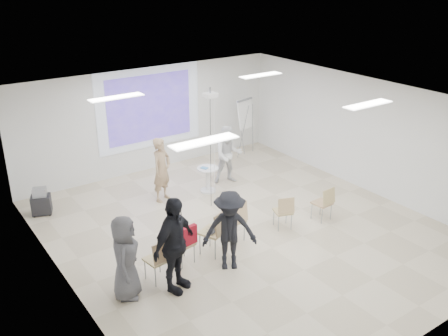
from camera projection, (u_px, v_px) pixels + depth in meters
floor at (244, 231)px, 11.46m from camera, size 8.00×9.00×0.10m
ceiling at (246, 100)px, 10.27m from camera, size 8.00×9.00×0.10m
wall_back at (149, 119)px, 14.31m from camera, size 8.00×0.10×3.00m
wall_left at (61, 220)px, 8.72m from camera, size 0.10×9.00×3.00m
wall_right at (369, 135)px, 13.01m from camera, size 0.10×9.00×3.00m
projection_halo at (150, 108)px, 14.13m from camera, size 3.20×0.01×2.30m
projection_image at (150, 108)px, 14.12m from camera, size 2.60×0.01×1.90m
pedestal_table at (208, 178)px, 13.18m from camera, size 0.75×0.75×0.70m
player_left at (162, 166)px, 12.51m from camera, size 0.83×0.72×1.90m
player_right at (228, 152)px, 13.57m from camera, size 1.06×0.96×1.79m
controller_left at (163, 150)px, 12.68m from camera, size 0.08×0.12×0.04m
controller_right at (218, 140)px, 13.55m from camera, size 0.09×0.14×0.04m
chair_far_left at (159, 257)px, 9.37m from camera, size 0.48×0.51×0.90m
chair_left_mid at (185, 242)px, 9.93m from camera, size 0.46×0.49×0.86m
chair_left_inner at (216, 229)px, 10.25m from camera, size 0.63×0.65×1.00m
chair_center at (235, 218)px, 10.74m from camera, size 0.46×0.49×0.96m
chair_right_inner at (284, 210)px, 11.28m from camera, size 0.50×0.52×0.82m
chair_right_far at (325, 201)px, 11.65m from camera, size 0.43×0.45×0.85m
red_jacket at (188, 236)px, 9.74m from camera, size 0.42×0.16×0.39m
laptop at (212, 230)px, 10.33m from camera, size 0.44×0.39×0.03m
audience_left at (174, 239)px, 8.94m from camera, size 1.45×1.20×2.15m
audience_mid at (230, 226)px, 9.67m from camera, size 1.39×1.19×1.88m
audience_outer at (125, 253)px, 8.83m from camera, size 0.97×1.05×1.80m
flipchart_easel at (245, 114)px, 15.37m from camera, size 0.77×0.60×1.81m
av_cart at (41, 202)px, 12.03m from camera, size 0.55×0.50×0.68m
ceiling_projector at (210, 101)px, 11.59m from camera, size 0.30×0.25×3.00m
fluor_panel_nw at (116, 97)px, 10.76m from camera, size 1.20×0.30×0.02m
fluor_panel_ne at (261, 75)px, 12.88m from camera, size 1.20×0.30×0.02m
fluor_panel_sw at (204, 141)px, 8.11m from camera, size 1.20×0.30×0.02m
fluor_panel_se at (368, 104)px, 10.23m from camera, size 1.20×0.30×0.02m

